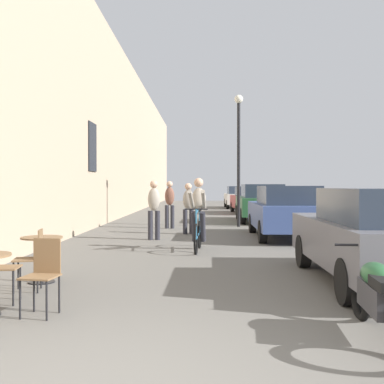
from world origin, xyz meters
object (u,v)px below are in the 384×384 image
at_px(cafe_table_mid, 42,249).
at_px(pedestrian_near, 154,206).
at_px(street_lamp, 239,143).
at_px(parked_car_second, 285,211).
at_px(parked_motorcycle, 379,298).
at_px(pedestrian_mid, 188,205).
at_px(pedestrian_far, 170,202).
at_px(parked_car_third, 261,202).
at_px(parked_car_fourth, 249,200).
at_px(cafe_chair_near_toward_wall, 43,271).
at_px(parked_car_fifth, 238,197).
at_px(cyclist_on_bicycle, 198,216).
at_px(parked_car_nearest, 375,235).
at_px(cafe_chair_mid_toward_street, 33,255).

height_order(cafe_table_mid, pedestrian_near, pedestrian_near).
bearing_deg(street_lamp, parked_car_second, -73.97).
relative_size(street_lamp, parked_motorcycle, 2.28).
height_order(pedestrian_near, parked_motorcycle, pedestrian_near).
xyz_separation_m(pedestrian_near, pedestrian_mid, (0.93, 1.53, -0.04)).
bearing_deg(cafe_table_mid, street_lamp, 68.72).
bearing_deg(pedestrian_far, parked_car_third, 40.43).
height_order(pedestrian_near, pedestrian_far, pedestrian_far).
distance_m(street_lamp, parked_car_fourth, 8.89).
distance_m(parked_car_second, parked_car_third, 6.07).
height_order(pedestrian_far, parked_car_second, pedestrian_far).
height_order(pedestrian_near, parked_car_third, pedestrian_near).
bearing_deg(pedestrian_mid, cafe_chair_near_toward_wall, -99.15).
bearing_deg(cafe_chair_near_toward_wall, cafe_table_mid, 109.58).
xyz_separation_m(cafe_chair_near_toward_wall, parked_car_fifth, (4.42, 26.25, 0.26)).
height_order(cafe_table_mid, parked_car_third, parked_car_third).
relative_size(cyclist_on_bicycle, parked_car_fifth, 0.42).
bearing_deg(parked_car_nearest, parked_car_fourth, 90.04).
relative_size(parked_car_nearest, parked_motorcycle, 1.96).
height_order(cyclist_on_bicycle, street_lamp, street_lamp).
relative_size(pedestrian_mid, parked_car_nearest, 0.38).
bearing_deg(parked_car_fifth, cafe_chair_near_toward_wall, -99.56).
distance_m(pedestrian_far, street_lamp, 3.39).
bearing_deg(parked_car_nearest, pedestrian_mid, 112.60).
relative_size(parked_car_nearest, parked_car_fourth, 1.00).
relative_size(parked_car_nearest, parked_car_fifth, 1.00).
relative_size(parked_car_second, parked_car_third, 0.96).
relative_size(cafe_chair_mid_toward_street, pedestrian_far, 0.53).
height_order(parked_car_fourth, parked_car_fifth, parked_car_fifth).
xyz_separation_m(cafe_chair_mid_toward_street, parked_car_second, (4.89, 6.91, 0.27)).
bearing_deg(cafe_chair_mid_toward_street, parked_car_fifth, 78.75).
distance_m(pedestrian_mid, parked_car_fifth, 17.38).
relative_size(cafe_chair_near_toward_wall, parked_car_fourth, 0.21).
xyz_separation_m(cafe_chair_mid_toward_street, pedestrian_mid, (2.03, 7.91, 0.39)).
xyz_separation_m(pedestrian_near, pedestrian_far, (0.21, 3.50, 0.01)).
bearing_deg(parked_car_third, pedestrian_far, -139.57).
height_order(cafe_table_mid, parked_car_second, parked_car_second).
bearing_deg(cafe_chair_mid_toward_street, parked_car_fourth, 75.05).
distance_m(cyclist_on_bicycle, parked_car_fifth, 20.91).
height_order(cyclist_on_bicycle, pedestrian_far, cyclist_on_bicycle).
xyz_separation_m(parked_car_fifth, parked_motorcycle, (-0.78, -27.05, -0.37)).
distance_m(pedestrian_mid, parked_motorcycle, 10.16).
bearing_deg(parked_motorcycle, pedestrian_mid, 102.36).
bearing_deg(pedestrian_near, cafe_chair_near_toward_wall, -94.08).
relative_size(pedestrian_mid, street_lamp, 0.33).
bearing_deg(parked_car_fourth, cyclist_on_bicycle, -100.46).
distance_m(cafe_chair_mid_toward_street, pedestrian_near, 6.48).
xyz_separation_m(pedestrian_mid, parked_car_fourth, (3.06, 11.16, -0.14)).
xyz_separation_m(parked_car_second, parked_motorcycle, (-0.68, -8.92, -0.38)).
bearing_deg(pedestrian_near, parked_motorcycle, -69.69).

